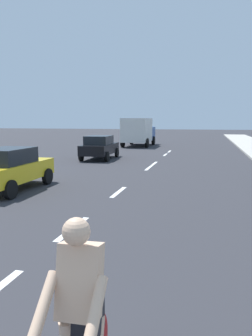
# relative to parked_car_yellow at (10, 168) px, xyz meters

# --- Properties ---
(ground_plane) EXTENTS (160.00, 160.00, 0.00)m
(ground_plane) POSITION_rel_parked_car_yellow_xyz_m (3.98, 8.53, -0.83)
(ground_plane) COLOR #2D2D33
(lane_stripe_2) EXTENTS (0.16, 1.80, 0.01)m
(lane_stripe_2) POSITION_rel_parked_car_yellow_xyz_m (3.98, -3.46, -0.83)
(lane_stripe_2) COLOR white
(lane_stripe_2) RESTS_ON ground
(lane_stripe_3) EXTENTS (0.16, 1.80, 0.01)m
(lane_stripe_3) POSITION_rel_parked_car_yellow_xyz_m (3.98, 0.65, -0.83)
(lane_stripe_3) COLOR white
(lane_stripe_3) RESTS_ON ground
(lane_stripe_4) EXTENTS (0.16, 1.80, 0.01)m
(lane_stripe_4) POSITION_rel_parked_car_yellow_xyz_m (3.98, 6.82, -0.83)
(lane_stripe_4) COLOR white
(lane_stripe_4) RESTS_ON ground
(lane_stripe_5) EXTENTS (0.16, 1.80, 0.01)m
(lane_stripe_5) POSITION_rel_parked_car_yellow_xyz_m (3.98, 8.69, -0.83)
(lane_stripe_5) COLOR white
(lane_stripe_5) RESTS_ON ground
(lane_stripe_6) EXTENTS (0.16, 1.80, 0.01)m
(lane_stripe_6) POSITION_rel_parked_car_yellow_xyz_m (3.98, 14.01, -0.83)
(lane_stripe_6) COLOR white
(lane_stripe_6) RESTS_ON ground
(lane_stripe_7) EXTENTS (0.16, 1.80, 0.01)m
(lane_stripe_7) POSITION_rel_parked_car_yellow_xyz_m (3.98, 16.72, -0.83)
(lane_stripe_7) COLOR white
(lane_stripe_7) RESTS_ON ground
(parked_car_yellow) EXTENTS (1.85, 3.88, 1.57)m
(parked_car_yellow) POSITION_rel_parked_car_yellow_xyz_m (0.00, 0.00, 0.00)
(parked_car_yellow) COLOR gold
(parked_car_yellow) RESTS_ON ground
(parked_car_black) EXTENTS (2.03, 4.12, 1.57)m
(parked_car_black) POSITION_rel_parked_car_yellow_xyz_m (0.04, 10.15, 0.00)
(parked_car_black) COLOR black
(parked_car_black) RESTS_ON ground
(delivery_truck) EXTENTS (2.69, 6.25, 2.80)m
(delivery_truck) POSITION_rel_parked_car_yellow_xyz_m (0.21, 21.93, 0.67)
(delivery_truck) COLOR #23478C
(delivery_truck) RESTS_ON ground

